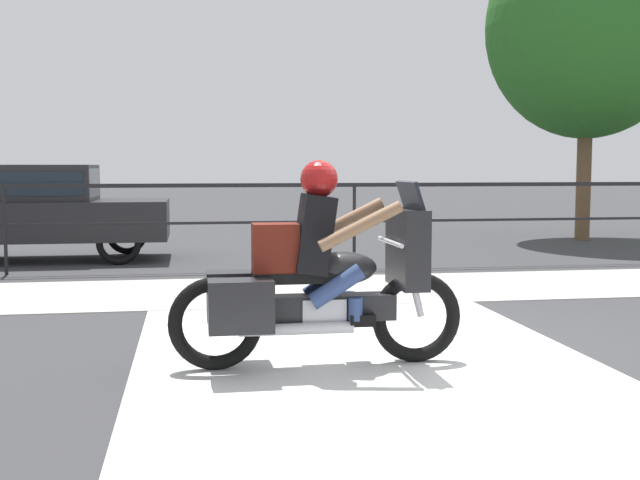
{
  "coord_description": "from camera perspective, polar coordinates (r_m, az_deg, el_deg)",
  "views": [
    {
      "loc": [
        -2.48,
        -6.49,
        1.56
      ],
      "look_at": [
        -1.41,
        0.06,
        0.95
      ],
      "focal_mm": 45.0,
      "sensor_mm": 36.0,
      "label": 1
    }
  ],
  "objects": [
    {
      "name": "ground_plane",
      "position": [
        7.12,
        11.47,
        -7.47
      ],
      "size": [
        120.0,
        120.0,
        0.0
      ],
      "primitive_type": "plane",
      "color": "#38383A"
    },
    {
      "name": "sidewalk_band",
      "position": [
        10.32,
        4.79,
        -3.41
      ],
      "size": [
        44.0,
        2.4,
        0.01
      ],
      "primitive_type": "cube",
      "color": "#B7B2A8",
      "rests_on": "ground"
    },
    {
      "name": "crosswalk_band",
      "position": [
        6.62,
        2.96,
        -8.3
      ],
      "size": [
        3.67,
        6.0,
        0.01
      ],
      "primitive_type": "cube",
      "color": "silver",
      "rests_on": "ground"
    },
    {
      "name": "fence_railing",
      "position": [
        12.26,
        2.46,
        2.77
      ],
      "size": [
        36.0,
        0.05,
        1.31
      ],
      "color": "black",
      "rests_on": "ground"
    },
    {
      "name": "motorcycle",
      "position": [
        6.21,
        -0.2,
        -2.68
      ],
      "size": [
        2.31,
        0.76,
        1.61
      ],
      "rotation": [
        0.0,
        0.0,
        0.05
      ],
      "color": "black",
      "rests_on": "ground"
    },
    {
      "name": "parked_car",
      "position": [
        13.97,
        -19.3,
        2.3
      ],
      "size": [
        3.97,
        1.74,
        1.58
      ],
      "rotation": [
        0.0,
        0.0,
        0.0
      ],
      "color": "#232326",
      "rests_on": "ground"
    },
    {
      "name": "tree_behind_sign",
      "position": [
        18.05,
        18.53,
        14.18
      ],
      "size": [
        4.21,
        4.21,
        6.76
      ],
      "color": "brown",
      "rests_on": "ground"
    }
  ]
}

